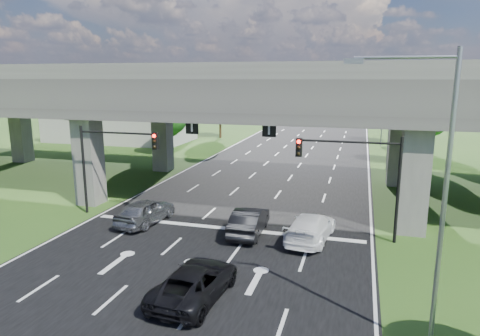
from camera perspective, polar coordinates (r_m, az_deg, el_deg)
The scene contains 19 objects.
ground at distance 23.51m, azimuth -5.00°, elevation -10.85°, with size 160.00×160.00×0.00m, color #2A4D18.
road at distance 32.50m, azimuth 1.28°, elevation -4.26°, with size 18.00×120.00×0.03m, color black.
overpass at distance 33.17m, azimuth 2.23°, elevation 9.93°, with size 80.00×15.00×10.00m.
warehouse at distance 65.14m, azimuth -15.60°, elevation 5.28°, with size 20.00×10.00×4.00m, color #9E9E99.
signal_right at distance 24.64m, azimuth 15.51°, elevation 0.04°, with size 5.76×0.54×6.00m.
signal_left at distance 29.20m, azimuth -16.85°, elevation 1.77°, with size 5.76×0.54×6.00m.
streetlight_near at distance 14.75m, azimuth 24.26°, elevation -1.84°, with size 3.38×0.25×10.00m.
streetlight_far at distance 44.38m, azimuth 18.90°, elevation 7.13°, with size 3.38×0.25×10.00m.
streetlight_beyond at distance 60.34m, azimuth 18.19°, elevation 8.29°, with size 3.38×0.25×10.00m.
tree_left_near at distance 51.27m, azimuth -9.41°, elevation 7.02°, with size 4.50×4.50×7.80m.
tree_left_mid at distance 59.81m, azimuth -8.74°, elevation 7.11°, with size 3.91×3.90×6.76m.
tree_left_far at distance 65.71m, azimuth -2.63°, elevation 8.51°, with size 4.80×4.80×8.32m.
tree_right_near at distance 48.71m, azimuth 22.05°, elevation 5.68°, with size 4.20×4.20×7.28m.
tree_right_mid at distance 57.02m, azimuth 24.22°, elevation 5.97°, with size 3.91×3.90×6.76m.
tree_right_far at distance 64.49m, azimuth 19.75°, elevation 7.47°, with size 4.50×4.50×7.80m.
car_silver at distance 27.77m, azimuth -12.50°, elevation -5.64°, with size 1.89×4.70×1.60m, color gray.
car_dark at distance 25.37m, azimuth 1.23°, elevation -7.10°, with size 1.64×4.71×1.55m, color black.
car_white at distance 24.77m, azimuth 9.38°, elevation -7.81°, with size 2.11×5.20×1.51m, color white.
car_trailing at distance 18.53m, azimuth -6.01°, elevation -14.92°, with size 2.35×5.10×1.42m, color black.
Camera 1 is at (7.84, -20.21, 9.10)m, focal length 32.00 mm.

